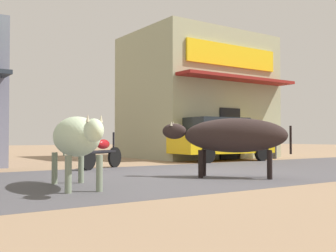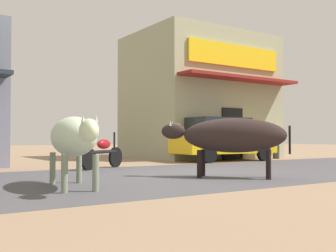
{
  "view_description": "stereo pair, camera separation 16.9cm",
  "coord_description": "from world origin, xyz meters",
  "px_view_note": "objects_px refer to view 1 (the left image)",
  "views": [
    {
      "loc": [
        -6.51,
        -8.14,
        0.9
      ],
      "look_at": [
        -0.17,
        1.04,
        1.2
      ],
      "focal_mm": 44.71,
      "sensor_mm": 36.0,
      "label": 1
    },
    {
      "loc": [
        -6.37,
        -8.24,
        0.9
      ],
      "look_at": [
        -0.17,
        1.04,
        1.2
      ],
      "focal_mm": 44.71,
      "sensor_mm": 36.0,
      "label": 2
    }
  ],
  "objects_px": {
    "parked_motorcycle": "(103,152)",
    "cow_near_brown": "(76,137)",
    "cow_far_dark": "(233,136)",
    "pedestrian_by_shop": "(273,138)",
    "parked_hatchback_car": "(220,139)"
  },
  "relations": [
    {
      "from": "parked_hatchback_car",
      "to": "parked_motorcycle",
      "type": "distance_m",
      "value": 5.51
    },
    {
      "from": "parked_motorcycle",
      "to": "cow_near_brown",
      "type": "distance_m",
      "value": 4.62
    },
    {
      "from": "cow_near_brown",
      "to": "cow_far_dark",
      "type": "xyz_separation_m",
      "value": [
        3.64,
        -0.15,
        0.03
      ]
    },
    {
      "from": "cow_far_dark",
      "to": "pedestrian_by_shop",
      "type": "relative_size",
      "value": 1.64
    },
    {
      "from": "parked_hatchback_car",
      "to": "cow_near_brown",
      "type": "distance_m",
      "value": 9.24
    },
    {
      "from": "parked_hatchback_car",
      "to": "cow_near_brown",
      "type": "xyz_separation_m",
      "value": [
        -7.81,
        -4.94,
        0.06
      ]
    },
    {
      "from": "cow_far_dark",
      "to": "pedestrian_by_shop",
      "type": "distance_m",
      "value": 8.79
    },
    {
      "from": "cow_near_brown",
      "to": "cow_far_dark",
      "type": "height_order",
      "value": "cow_far_dark"
    },
    {
      "from": "parked_hatchback_car",
      "to": "pedestrian_by_shop",
      "type": "relative_size",
      "value": 2.76
    },
    {
      "from": "cow_far_dark",
      "to": "parked_hatchback_car",
      "type": "bearing_deg",
      "value": 50.74
    },
    {
      "from": "cow_far_dark",
      "to": "pedestrian_by_shop",
      "type": "height_order",
      "value": "pedestrian_by_shop"
    },
    {
      "from": "parked_motorcycle",
      "to": "pedestrian_by_shop",
      "type": "xyz_separation_m",
      "value": [
        8.4,
        1.03,
        0.39
      ]
    },
    {
      "from": "parked_hatchback_car",
      "to": "parked_motorcycle",
      "type": "height_order",
      "value": "parked_hatchback_car"
    },
    {
      "from": "parked_hatchback_car",
      "to": "cow_near_brown",
      "type": "height_order",
      "value": "parked_hatchback_car"
    },
    {
      "from": "cow_near_brown",
      "to": "parked_hatchback_car",
      "type": "bearing_deg",
      "value": 32.35
    }
  ]
}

